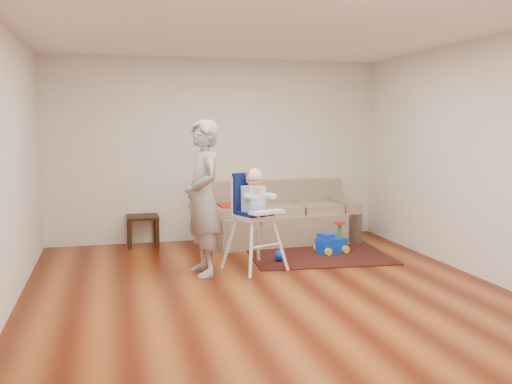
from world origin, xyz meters
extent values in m
plane|color=#461304|center=(0.00, 0.00, 0.00)|extent=(5.50, 5.50, 0.00)
cube|color=silver|center=(0.00, 2.75, 1.35)|extent=(5.00, 0.04, 2.70)
cube|color=silver|center=(-2.50, 0.00, 1.35)|extent=(0.04, 5.50, 2.70)
cube|color=silver|center=(2.50, 0.00, 1.35)|extent=(0.04, 5.50, 2.70)
cube|color=white|center=(0.00, 0.00, 2.70)|extent=(5.00, 5.50, 0.04)
cube|color=red|center=(0.18, 2.25, 0.59)|extent=(0.54, 0.36, 0.04)
cube|color=black|center=(1.10, 1.33, 0.01)|extent=(1.91, 1.49, 0.01)
sphere|color=blue|center=(0.50, 1.13, 0.08)|extent=(0.14, 0.14, 0.14)
cylinder|color=blue|center=(0.03, 0.74, 1.10)|extent=(0.06, 0.12, 0.01)
imported|color=#9C9C9F|center=(-0.53, 0.79, 0.90)|extent=(0.54, 0.72, 1.80)
camera|label=1|loc=(-1.57, -5.67, 1.77)|focal=40.00mm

